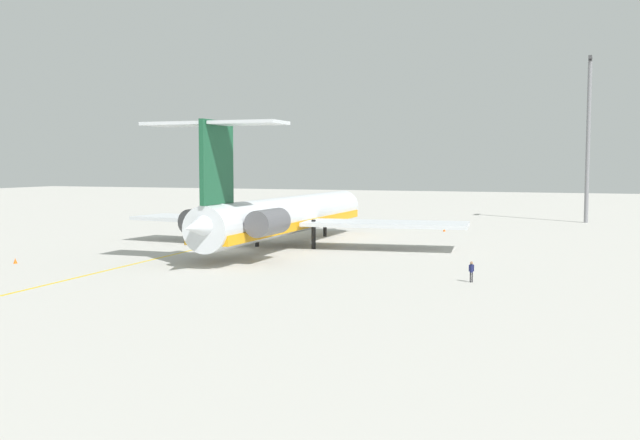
{
  "coord_description": "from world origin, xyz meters",
  "views": [
    {
      "loc": [
        75.88,
        40.27,
        10.03
      ],
      "look_at": [
        -5.67,
        9.23,
        3.35
      ],
      "focal_mm": 41.03,
      "sensor_mm": 36.0,
      "label": 1
    }
  ],
  "objects_px": {
    "safety_cone_nose": "(444,230)",
    "safety_cone_tail": "(214,224)",
    "ground_crew_near_nose": "(471,269)",
    "light_mast": "(588,133)",
    "main_jetliner": "(285,215)",
    "ground_crew_near_tail": "(190,220)",
    "safety_cone_wingtip": "(15,261)"
  },
  "relations": [
    {
      "from": "main_jetliner",
      "to": "safety_cone_tail",
      "type": "xyz_separation_m",
      "value": [
        -24.4,
        -23.22,
        -3.61
      ]
    },
    {
      "from": "ground_crew_near_tail",
      "to": "safety_cone_tail",
      "type": "relative_size",
      "value": 3.17
    },
    {
      "from": "ground_crew_near_nose",
      "to": "safety_cone_nose",
      "type": "bearing_deg",
      "value": -8.44
    },
    {
      "from": "safety_cone_nose",
      "to": "safety_cone_wingtip",
      "type": "height_order",
      "value": "same"
    },
    {
      "from": "ground_crew_near_tail",
      "to": "light_mast",
      "type": "distance_m",
      "value": 68.66
    },
    {
      "from": "light_mast",
      "to": "ground_crew_near_nose",
      "type": "bearing_deg",
      "value": -6.47
    },
    {
      "from": "main_jetliner",
      "to": "ground_crew_near_tail",
      "type": "xyz_separation_m",
      "value": [
        -20.91,
        -25.71,
        -2.79
      ]
    },
    {
      "from": "ground_crew_near_nose",
      "to": "light_mast",
      "type": "xyz_separation_m",
      "value": [
        -71.21,
        8.08,
        14.18
      ]
    },
    {
      "from": "safety_cone_nose",
      "to": "light_mast",
      "type": "xyz_separation_m",
      "value": [
        -25.26,
        19.5,
        15.04
      ]
    },
    {
      "from": "main_jetliner",
      "to": "ground_crew_near_tail",
      "type": "bearing_deg",
      "value": 49.71
    },
    {
      "from": "ground_crew_near_nose",
      "to": "ground_crew_near_tail",
      "type": "relative_size",
      "value": 1.03
    },
    {
      "from": "safety_cone_tail",
      "to": "light_mast",
      "type": "relative_size",
      "value": 0.02
    },
    {
      "from": "ground_crew_near_tail",
      "to": "safety_cone_wingtip",
      "type": "bearing_deg",
      "value": -2.92
    },
    {
      "from": "light_mast",
      "to": "main_jetliner",
      "type": "bearing_deg",
      "value": -32.04
    },
    {
      "from": "ground_crew_near_nose",
      "to": "safety_cone_tail",
      "type": "relative_size",
      "value": 3.26
    },
    {
      "from": "main_jetliner",
      "to": "safety_cone_nose",
      "type": "xyz_separation_m",
      "value": [
        -27.86,
        13.74,
        -3.61
      ]
    },
    {
      "from": "safety_cone_tail",
      "to": "ground_crew_near_nose",
      "type": "bearing_deg",
      "value": 48.7
    },
    {
      "from": "safety_cone_wingtip",
      "to": "safety_cone_tail",
      "type": "distance_m",
      "value": 47.17
    },
    {
      "from": "main_jetliner",
      "to": "light_mast",
      "type": "bearing_deg",
      "value": -33.21
    },
    {
      "from": "ground_crew_near_nose",
      "to": "light_mast",
      "type": "height_order",
      "value": "light_mast"
    },
    {
      "from": "ground_crew_near_tail",
      "to": "safety_cone_tail",
      "type": "xyz_separation_m",
      "value": [
        -3.49,
        2.5,
        -0.83
      ]
    },
    {
      "from": "light_mast",
      "to": "safety_cone_wingtip",
      "type": "bearing_deg",
      "value": -35.03
    },
    {
      "from": "main_jetliner",
      "to": "safety_cone_tail",
      "type": "distance_m",
      "value": 33.87
    },
    {
      "from": "safety_cone_nose",
      "to": "safety_cone_tail",
      "type": "distance_m",
      "value": 37.12
    },
    {
      "from": "ground_crew_near_tail",
      "to": "main_jetliner",
      "type": "bearing_deg",
      "value": 40.33
    },
    {
      "from": "safety_cone_tail",
      "to": "light_mast",
      "type": "xyz_separation_m",
      "value": [
        -28.72,
        56.46,
        15.04
      ]
    },
    {
      "from": "safety_cone_wingtip",
      "to": "light_mast",
      "type": "height_order",
      "value": "light_mast"
    },
    {
      "from": "main_jetliner",
      "to": "safety_cone_nose",
      "type": "height_order",
      "value": "main_jetliner"
    },
    {
      "from": "main_jetliner",
      "to": "light_mast",
      "type": "distance_m",
      "value": 63.69
    },
    {
      "from": "main_jetliner",
      "to": "light_mast",
      "type": "height_order",
      "value": "light_mast"
    },
    {
      "from": "safety_cone_nose",
      "to": "safety_cone_tail",
      "type": "height_order",
      "value": "same"
    },
    {
      "from": "safety_cone_nose",
      "to": "safety_cone_tail",
      "type": "relative_size",
      "value": 1.0
    }
  ]
}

